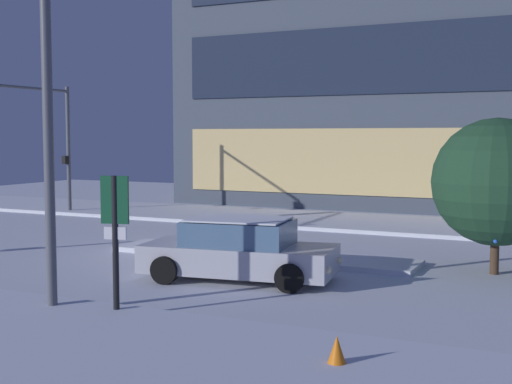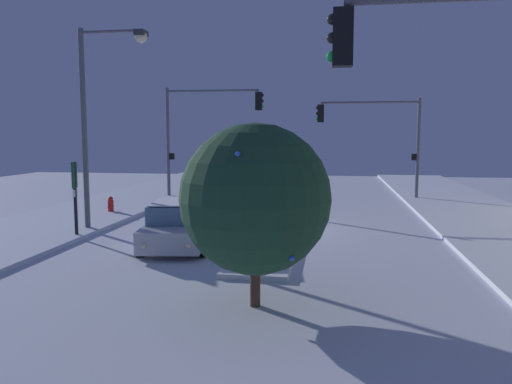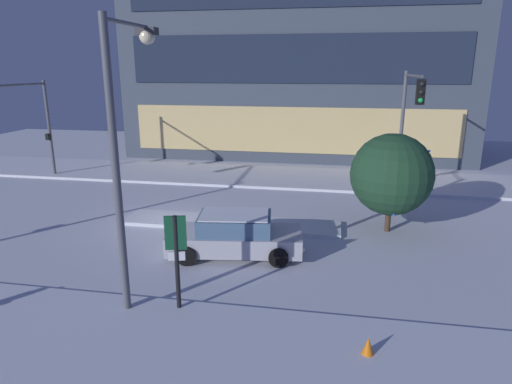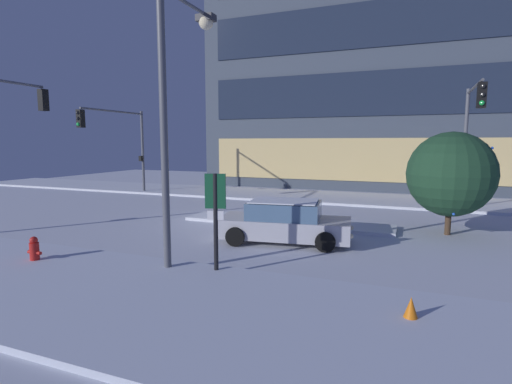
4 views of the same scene
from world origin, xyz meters
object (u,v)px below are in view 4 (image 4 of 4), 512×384
parking_info_sign (216,211)px  construction_cone (411,311)px  car_near (284,222)px  decorated_tree_median (451,174)px  traffic_light_corner_far_left (119,135)px  fire_hydrant (34,251)px  street_lamp_arched (178,91)px  traffic_light_corner_far_right (471,124)px

parking_info_sign → construction_cone: bearing=-117.9°
car_near → decorated_tree_median: decorated_tree_median is taller
traffic_light_corner_far_left → decorated_tree_median: bearing=78.3°
fire_hydrant → construction_cone: bearing=-0.2°
car_near → construction_cone: 6.68m
parking_info_sign → construction_cone: size_ratio=4.92×
fire_hydrant → decorated_tree_median: 14.32m
street_lamp_arched → decorated_tree_median: 10.47m
traffic_light_corner_far_right → parking_info_sign: traffic_light_corner_far_right is taller
traffic_light_corner_far_left → street_lamp_arched: size_ratio=0.77×
street_lamp_arched → construction_cone: bearing=-104.2°
traffic_light_corner_far_left → construction_cone: size_ratio=10.49×
traffic_light_corner_far_left → street_lamp_arched: bearing=46.5°
car_near → construction_cone: bearing=-58.5°
street_lamp_arched → construction_cone: street_lamp_arched is taller
parking_info_sign → fire_hydrant: bearing=88.1°
traffic_light_corner_far_left → decorated_tree_median: size_ratio=1.47×
street_lamp_arched → decorated_tree_median: (7.43, 6.91, -2.58)m
parking_info_sign → car_near: bearing=-23.0°
decorated_tree_median → construction_cone: decorated_tree_median is taller
parking_info_sign → decorated_tree_median: 9.56m
street_lamp_arched → construction_cone: (6.17, -1.63, -4.62)m
street_lamp_arched → parking_info_sign: size_ratio=2.78×
construction_cone → car_near: bearing=129.2°
car_near → fire_hydrant: car_near is taller
fire_hydrant → decorated_tree_median: (11.37, 8.50, 1.92)m
decorated_tree_median → car_near: bearing=-148.3°
street_lamp_arched → decorated_tree_median: bearing=-46.5°
construction_cone → traffic_light_corner_far_left: bearing=144.7°
car_near → fire_hydrant: 7.82m
fire_hydrant → construction_cone: size_ratio=1.50×
car_near → traffic_light_corner_far_left: bearing=143.7°
fire_hydrant → construction_cone: (10.11, -0.04, -0.12)m
traffic_light_corner_far_left → car_near: bearing=61.4°
fire_hydrant → street_lamp_arched: bearing=22.0°
traffic_light_corner_far_right → street_lamp_arched: 14.08m
traffic_light_corner_far_left → traffic_light_corner_far_right: size_ratio=0.94×
street_lamp_arched → decorated_tree_median: size_ratio=1.92×
traffic_light_corner_far_right → parking_info_sign: 13.92m
car_near → street_lamp_arched: 5.82m
fire_hydrant → parking_info_sign: parking_info_sign is taller
car_near → traffic_light_corner_far_right: traffic_light_corner_far_right is taller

